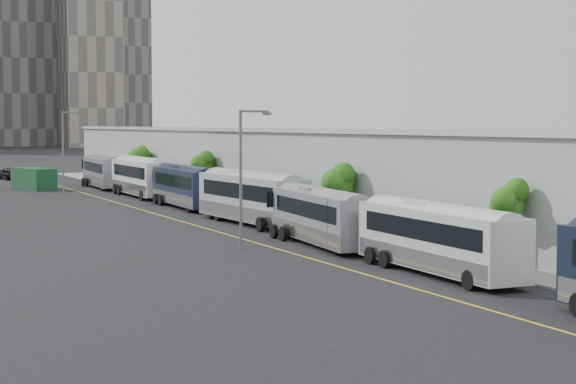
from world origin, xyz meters
TOP-DOWN VIEW (x-y plane):
  - sidewalk at (9.00, 55.00)m, footprint 10.00×170.00m
  - lane_line at (-1.50, 55.00)m, footprint 0.12×160.00m
  - depot at (12.99, 55.00)m, footprint 12.45×160.40m
  - bus_2 at (1.72, 34.36)m, footprint 2.76×12.31m
  - bus_3 at (1.73, 47.23)m, footprint 3.71×12.37m
  - bus_4 at (2.57, 60.61)m, footprint 3.52×13.72m
  - bus_5 at (2.70, 76.25)m, footprint 3.09×13.10m
  - bus_6 at (2.77, 90.59)m, footprint 3.10×14.04m
  - bus_7 at (2.51, 105.38)m, footprint 3.35×13.18m
  - tree_1 at (5.90, 34.31)m, footprint 1.81×1.81m
  - tree_2 at (5.65, 52.62)m, footprint 2.30×2.30m
  - tree_3 at (5.75, 80.28)m, footprint 2.10×2.10m
  - tree_4 at (5.39, 100.87)m, footprint 2.44×2.44m
  - street_lamp_near at (-3.61, 46.94)m, footprint 2.04×0.22m
  - street_lamp_far at (-4.15, 95.07)m, footprint 2.04×0.22m
  - shipping_container at (-5.43, 106.33)m, footprint 4.30×7.06m
  - suv at (-4.46, 127.47)m, footprint 3.42×6.08m

SIDE VIEW (x-z plane):
  - lane_line at x=-1.50m, z-range 0.00..0.02m
  - sidewalk at x=9.00m, z-range 0.00..0.12m
  - suv at x=-4.46m, z-range 0.00..1.60m
  - shipping_container at x=-5.43m, z-range 0.00..2.49m
  - bus_3 at x=1.73m, z-range -0.28..3.28m
  - bus_2 at x=1.72m, z-range -0.28..3.30m
  - bus_5 at x=2.70m, z-range -0.30..3.51m
  - bus_7 at x=2.51m, z-range -0.30..3.52m
  - bus_4 at x=2.57m, z-range -0.31..3.66m
  - bus_6 at x=2.77m, z-range -0.32..3.77m
  - depot at x=12.99m, z-range -0.09..7.11m
  - tree_1 at x=5.90m, z-range 1.29..5.74m
  - tree_2 at x=5.65m, z-range 1.20..5.94m
  - tree_3 at x=5.75m, z-range 1.32..6.11m
  - tree_4 at x=5.39m, z-range 1.24..6.20m
  - street_lamp_near at x=-3.61m, z-range 0.68..9.08m
  - street_lamp_far at x=-4.15m, z-range 0.69..9.52m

